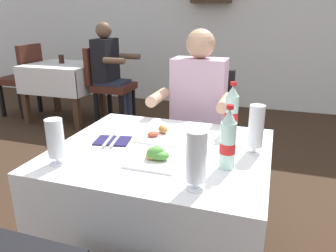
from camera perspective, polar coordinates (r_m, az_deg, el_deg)
name	(u,v)px	position (r m, az deg, el deg)	size (l,w,h in m)	color
back_wall	(253,5)	(4.98, 14.64, 19.82)	(11.00, 0.12, 2.92)	white
main_dining_table	(162,181)	(1.63, -1.12, -9.68)	(1.00, 0.88, 0.74)	white
chair_far_diner_seat	(200,129)	(2.36, 5.56, -0.59)	(0.44, 0.50, 0.97)	black
seated_diner_far	(196,113)	(2.21, 5.03, 2.34)	(0.50, 0.46, 1.26)	#282D42
plate_near_camera	(156,157)	(1.41, -2.16, -5.46)	(0.23, 0.23, 0.07)	white
plate_far_diner	(162,135)	(1.68, -1.12, -1.62)	(0.22, 0.22, 0.05)	white
beer_glass_left	(196,159)	(1.16, 4.99, -5.76)	(0.08, 0.08, 0.23)	white
beer_glass_middle	(256,130)	(1.51, 15.16, -0.61)	(0.07, 0.07, 0.23)	white
beer_glass_right	(55,140)	(1.43, -19.17, -2.34)	(0.07, 0.07, 0.20)	white
cola_bottle_primary	(228,141)	(1.34, 10.47, -2.62)	(0.07, 0.07, 0.27)	silver
cola_bottle_secondary	(232,111)	(1.75, 11.11, 2.62)	(0.07, 0.07, 0.28)	silver
napkin_cutlery_set	(113,141)	(1.65, -9.72, -2.53)	(0.19, 0.20, 0.01)	#231E4C
background_dining_table	(63,79)	(4.48, -17.92, 7.86)	(0.87, 0.74, 0.74)	white
background_chair_left	(23,76)	(4.88, -24.15, 8.09)	(0.50, 0.44, 0.97)	#4C2319
background_chair_right	(107,81)	(4.13, -10.60, 7.71)	(0.50, 0.44, 0.97)	#4C2319
background_patron	(110,69)	(4.08, -10.12, 9.84)	(0.46, 0.50, 1.26)	#282D42
background_table_tumbler	(61,59)	(4.50, -18.22, 11.11)	(0.06, 0.06, 0.11)	black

